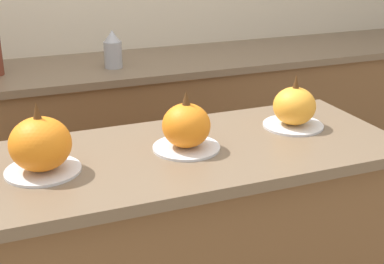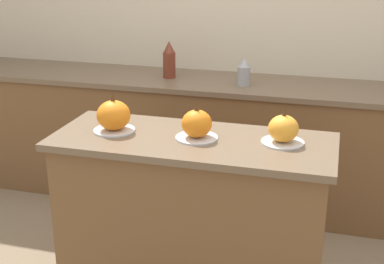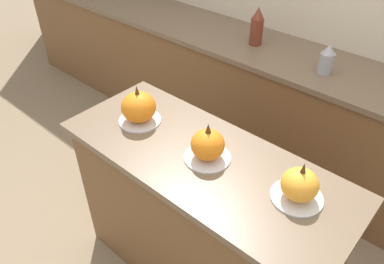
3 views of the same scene
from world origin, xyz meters
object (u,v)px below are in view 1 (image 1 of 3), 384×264
Objects in this scene: pumpkin_cake_right at (294,108)px; bottle_short at (113,50)px; pumpkin_cake_left at (41,146)px; pumpkin_cake_center at (186,128)px.

pumpkin_cake_right is 1.14× the size of bottle_short.
pumpkin_cake_right is (0.84, 0.06, -0.01)m from pumpkin_cake_left.
pumpkin_cake_left is 0.43m from pumpkin_cake_center.
pumpkin_cake_right is at bearing -69.65° from bottle_short.
pumpkin_cake_right is (0.41, 0.05, -0.00)m from pumpkin_cake_center.
bottle_short is at bearing 66.55° from pumpkin_cake_left.
pumpkin_cake_center is 1.15× the size of bottle_short.
pumpkin_cake_center is 1.06m from bottle_short.
pumpkin_cake_left is 1.03× the size of pumpkin_cake_right.
bottle_short is (0.03, 1.06, 0.02)m from pumpkin_cake_center.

